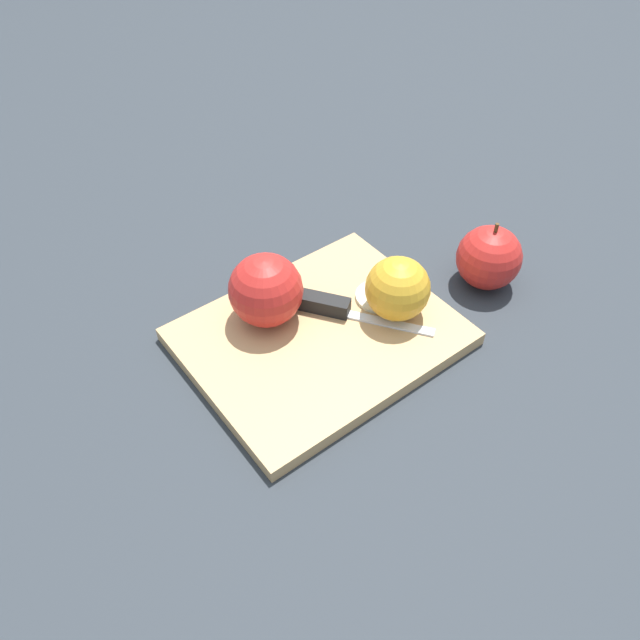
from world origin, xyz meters
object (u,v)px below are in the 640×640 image
object	(u,v)px
apple_half_right	(398,289)
knife	(328,306)
apple_whole	(489,258)
apple_half_left	(266,290)

from	to	relation	value
apple_half_right	knife	distance (m)	0.09
knife	apple_half_right	bearing A→B (deg)	16.01
apple_half_right	apple_whole	size ratio (longest dim) A/B	0.82
apple_half_right	apple_whole	xyz separation A→B (m)	(0.15, -0.00, -0.02)
apple_half_left	knife	size ratio (longest dim) A/B	0.61
apple_half_left	knife	distance (m)	0.08
knife	apple_whole	xyz separation A→B (m)	(0.22, -0.05, 0.02)
apple_half_left	apple_half_right	world-z (taller)	apple_half_left
apple_half_right	apple_whole	world-z (taller)	same
apple_half_right	apple_whole	distance (m)	0.15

